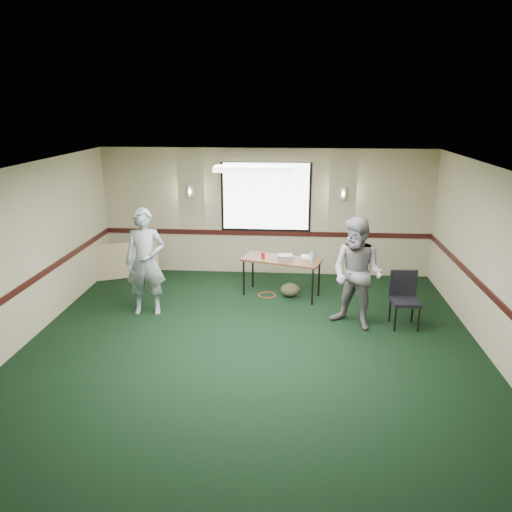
# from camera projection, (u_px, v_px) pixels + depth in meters

# --- Properties ---
(ground) EXTENTS (8.00, 8.00, 0.00)m
(ground) POSITION_uv_depth(u_px,v_px,m) (249.00, 362.00, 7.19)
(ground) COLOR black
(ground) RESTS_ON ground
(room_shell) EXTENTS (8.00, 8.02, 8.00)m
(room_shell) POSITION_uv_depth(u_px,v_px,m) (260.00, 222.00, 8.76)
(room_shell) COLOR tan
(room_shell) RESTS_ON ground
(folding_table) EXTENTS (1.59, 1.00, 0.74)m
(folding_table) POSITION_uv_depth(u_px,v_px,m) (282.00, 262.00, 9.49)
(folding_table) COLOR #5A3019
(folding_table) RESTS_ON ground
(projector) EXTENTS (0.29, 0.25, 0.09)m
(projector) POSITION_uv_depth(u_px,v_px,m) (285.00, 257.00, 9.42)
(projector) COLOR gray
(projector) RESTS_ON folding_table
(game_console) EXTENTS (0.22, 0.18, 0.05)m
(game_console) POSITION_uv_depth(u_px,v_px,m) (307.00, 257.00, 9.49)
(game_console) COLOR white
(game_console) RESTS_ON folding_table
(red_cup) EXTENTS (0.07, 0.07, 0.11)m
(red_cup) POSITION_uv_depth(u_px,v_px,m) (263.00, 255.00, 9.52)
(red_cup) COLOR #B10D0B
(red_cup) RESTS_ON folding_table
(water_bottle) EXTENTS (0.06, 0.06, 0.20)m
(water_bottle) POSITION_uv_depth(u_px,v_px,m) (312.00, 258.00, 9.21)
(water_bottle) COLOR #7FB8CF
(water_bottle) RESTS_ON folding_table
(duffel_bag) EXTENTS (0.46, 0.42, 0.27)m
(duffel_bag) POSITION_uv_depth(u_px,v_px,m) (290.00, 290.00, 9.59)
(duffel_bag) COLOR #3F3B24
(duffel_bag) RESTS_ON ground
(cable_coil) EXTENTS (0.42, 0.42, 0.02)m
(cable_coil) POSITION_uv_depth(u_px,v_px,m) (267.00, 295.00, 9.68)
(cable_coil) COLOR #E0451C
(cable_coil) RESTS_ON ground
(folded_table) EXTENTS (1.43, 0.80, 0.75)m
(folded_table) POSITION_uv_depth(u_px,v_px,m) (123.00, 260.00, 10.60)
(folded_table) COLOR tan
(folded_table) RESTS_ON ground
(conference_chair) EXTENTS (0.47, 0.49, 0.92)m
(conference_chair) POSITION_uv_depth(u_px,v_px,m) (404.00, 294.00, 8.26)
(conference_chair) COLOR black
(conference_chair) RESTS_ON ground
(person_left) EXTENTS (0.74, 0.53, 1.89)m
(person_left) POSITION_uv_depth(u_px,v_px,m) (146.00, 262.00, 8.62)
(person_left) COLOR #3E5E89
(person_left) RESTS_ON ground
(person_right) EXTENTS (1.14, 1.08, 1.85)m
(person_right) POSITION_uv_depth(u_px,v_px,m) (357.00, 274.00, 8.07)
(person_right) COLOR #6E85AC
(person_right) RESTS_ON ground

